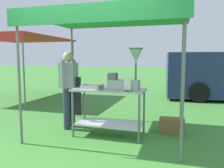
% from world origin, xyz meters
% --- Properties ---
extents(ground_plane, '(70.00, 70.00, 0.00)m').
position_xyz_m(ground_plane, '(0.00, 6.00, 0.00)').
color(ground_plane, '#3D7F33').
extents(stall_canopy, '(2.84, 2.20, 2.26)m').
position_xyz_m(stall_canopy, '(0.18, 1.17, 2.17)').
color(stall_canopy, slate).
rests_on(stall_canopy, ground).
extents(donut_cart, '(1.35, 0.65, 0.90)m').
position_xyz_m(donut_cart, '(0.18, 1.07, 0.65)').
color(donut_cart, '#B7B7BC').
rests_on(donut_cart, ground).
extents(donut_tray, '(0.40, 0.27, 0.07)m').
position_xyz_m(donut_tray, '(-0.14, 1.01, 0.92)').
color(donut_tray, '#B7B7BC').
rests_on(donut_tray, donut_cart).
extents(donut_fryer, '(0.62, 0.28, 0.75)m').
position_xyz_m(donut_fryer, '(0.53, 1.04, 1.17)').
color(donut_fryer, '#B7B7BC').
rests_on(donut_fryer, donut_cart).
extents(menu_sign, '(0.13, 0.05, 0.27)m').
position_xyz_m(menu_sign, '(0.58, 0.85, 1.02)').
color(menu_sign, black).
rests_on(menu_sign, donut_cart).
extents(vendor, '(0.46, 0.53, 1.61)m').
position_xyz_m(vendor, '(-0.76, 1.29, 0.90)').
color(vendor, '#2D3347').
rests_on(vendor, ground).
extents(supply_crate, '(0.48, 0.30, 0.29)m').
position_xyz_m(supply_crate, '(1.33, 1.55, 0.15)').
color(supply_crate, brown).
rests_on(supply_crate, ground).
extents(neighbour_tent, '(2.93, 3.35, 2.23)m').
position_xyz_m(neighbour_tent, '(-4.13, 4.00, 2.16)').
color(neighbour_tent, slate).
rests_on(neighbour_tent, ground).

